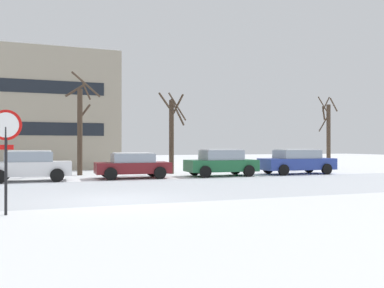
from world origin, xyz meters
The scene contains 11 objects.
ground_plane centered at (0.00, 0.00, 0.00)m, with size 120.00×120.00×0.00m, color white.
road_surface centered at (0.00, 3.11, 0.00)m, with size 80.00×8.23×0.00m.
stop_sign centered at (-2.96, -1.68, 1.83)m, with size 0.75×0.17×2.61m.
parked_car_white centered at (-2.81, 8.37, 0.75)m, with size 3.89×2.02×1.48m.
parked_car_maroon centered at (2.23, 8.49, 0.70)m, with size 3.90×2.11×1.35m.
parked_car_green centered at (7.27, 8.36, 0.77)m, with size 4.01×2.09×1.52m.
parked_car_blue centered at (12.31, 8.36, 0.77)m, with size 4.57×2.08×1.51m.
tree_far_left centered at (18.09, 12.76, 2.69)m, with size 1.21×1.21×5.51m.
tree_far_right centered at (5.19, 11.13, 2.61)m, with size 1.59×1.64×5.01m.
tree_far_mid centered at (-0.22, 11.68, 2.87)m, with size 1.97×2.00×5.86m.
building_far_left centered at (-3.30, 22.21, 4.36)m, with size 12.69×11.13×8.73m.
Camera 1 is at (-1.98, -12.60, 1.71)m, focal length 37.73 mm.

